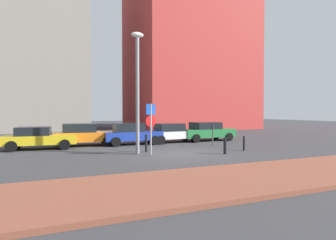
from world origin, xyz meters
name	(u,v)px	position (x,y,z in m)	size (l,w,h in m)	color
ground_plane	(181,153)	(0.00, 0.00, 0.00)	(120.00, 120.00, 0.00)	#38383A
sidewalk_brick	(257,177)	(0.00, -6.24, 0.07)	(40.00, 3.87, 0.14)	brown
parked_car_yellow	(39,138)	(-7.40, 4.93, 0.72)	(4.34, 2.16, 1.39)	gold
parked_car_orange	(84,134)	(-4.67, 5.68, 0.79)	(4.04, 2.10, 1.52)	orange
parked_car_blue	(132,133)	(-1.44, 5.20, 0.78)	(4.10, 2.01, 1.53)	#1E389E
parked_car_white	(172,133)	(1.78, 5.34, 0.74)	(4.31, 2.15, 1.44)	white
parked_car_green	(206,131)	(4.82, 5.45, 0.77)	(4.57, 2.20, 1.49)	#237238
parking_sign_post	(151,123)	(-1.71, 0.08, 1.72)	(0.59, 0.15, 2.74)	gray
parking_meter	(213,133)	(3.48, 2.31, 0.91)	(0.18, 0.14, 1.41)	#4C4C51
street_lamp	(137,82)	(-2.21, 0.88, 3.95)	(0.70, 0.36, 6.68)	gray
traffic_bollard_near	(244,143)	(3.94, -0.44, 0.44)	(0.12, 0.12, 0.87)	black
traffic_bollard_mid	(146,143)	(-1.61, 1.22, 0.51)	(0.14, 0.14, 1.01)	black
traffic_bollard_far	(225,146)	(2.17, -1.10, 0.45)	(0.17, 0.17, 0.89)	black
building_colorful_midrise	(186,28)	(11.84, 23.65, 14.96)	(16.07, 15.47, 29.92)	#BF3833
building_under_construction	(32,53)	(-9.16, 24.87, 9.78)	(13.05, 11.41, 19.57)	gray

